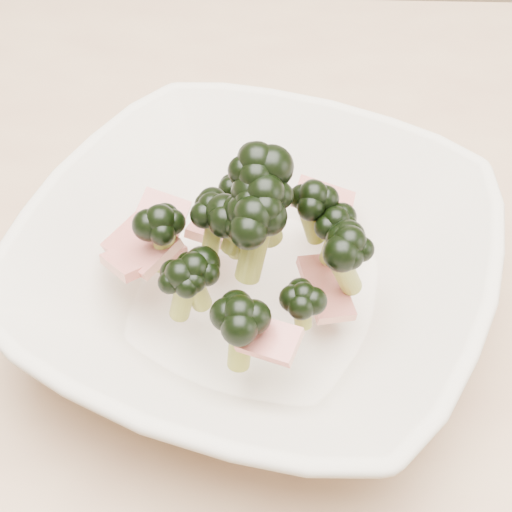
{
  "coord_description": "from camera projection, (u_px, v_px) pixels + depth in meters",
  "views": [
    {
      "loc": [
        0.01,
        -0.38,
        1.16
      ],
      "look_at": [
        -0.01,
        -0.05,
        0.8
      ],
      "focal_mm": 50.0,
      "sensor_mm": 36.0,
      "label": 1
    }
  ],
  "objects": [
    {
      "name": "dining_table",
      "position": [
        264.0,
        327.0,
        0.63
      ],
      "size": [
        1.2,
        0.8,
        0.75
      ],
      "color": "tan",
      "rests_on": "ground"
    },
    {
      "name": "broccoli_dish",
      "position": [
        255.0,
        264.0,
        0.49
      ],
      "size": [
        0.4,
        0.4,
        0.14
      ],
      "color": "beige",
      "rests_on": "dining_table"
    }
  ]
}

